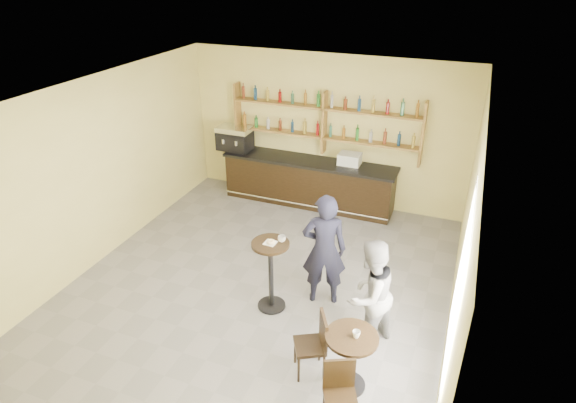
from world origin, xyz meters
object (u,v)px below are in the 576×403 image
(chair_west, at_px, (310,345))
(patron_second, at_px, (369,294))
(pedestal_table, at_px, (271,276))
(chair_south, at_px, (341,399))
(bar_counter, at_px, (309,182))
(espresso_machine, at_px, (235,138))
(pastry_case, at_px, (350,160))
(cafe_table, at_px, (350,361))
(man_main, at_px, (324,250))

(chair_west, bearing_deg, patron_second, 116.88)
(pedestal_table, height_order, chair_south, pedestal_table)
(bar_counter, distance_m, patron_second, 4.33)
(espresso_machine, distance_m, chair_south, 6.59)
(patron_second, bearing_deg, pastry_case, -132.95)
(patron_second, bearing_deg, chair_west, -6.61)
(pedestal_table, height_order, chair_west, pedestal_table)
(chair_west, height_order, patron_second, patron_second)
(cafe_table, bearing_deg, espresso_machine, 130.33)
(bar_counter, xyz_separation_m, espresso_machine, (-1.75, 0.00, 0.77))
(chair_south, bearing_deg, pedestal_table, 107.78)
(pastry_case, relative_size, patron_second, 0.28)
(bar_counter, height_order, pedestal_table, pedestal_table)
(pastry_case, bearing_deg, espresso_machine, -177.63)
(pastry_case, distance_m, pedestal_table, 3.58)
(pastry_case, xyz_separation_m, cafe_table, (1.28, -4.60, -0.74))
(pedestal_table, distance_m, man_main, 0.90)
(bar_counter, height_order, man_main, man_main)
(bar_counter, bearing_deg, pedestal_table, -79.95)
(patron_second, bearing_deg, cafe_table, 27.10)
(chair_south, bearing_deg, patron_second, 65.87)
(chair_west, bearing_deg, pedestal_table, -164.79)
(man_main, distance_m, chair_south, 2.37)
(pedestal_table, bearing_deg, patron_second, -7.68)
(bar_counter, distance_m, pastry_case, 1.09)
(chair_south, distance_m, patron_second, 1.52)
(pastry_case, distance_m, cafe_table, 4.83)
(espresso_machine, relative_size, chair_south, 0.85)
(bar_counter, xyz_separation_m, chair_west, (1.61, -4.55, -0.06))
(pastry_case, relative_size, cafe_table, 0.55)
(pastry_case, bearing_deg, chair_south, -73.31)
(espresso_machine, xyz_separation_m, pedestal_table, (2.38, -3.53, -0.69))
(bar_counter, distance_m, man_main, 3.36)
(espresso_machine, relative_size, chair_west, 0.82)
(espresso_machine, bearing_deg, pedestal_table, -53.21)
(bar_counter, height_order, chair_west, bar_counter)
(chair_west, bearing_deg, pastry_case, 160.56)
(pedestal_table, relative_size, chair_west, 1.31)
(cafe_table, bearing_deg, pedestal_table, 144.92)
(chair_south, bearing_deg, cafe_table, 69.20)
(chair_south, bearing_deg, man_main, 87.13)
(cafe_table, xyz_separation_m, chair_south, (0.05, -0.60, 0.01))
(cafe_table, bearing_deg, chair_south, -85.24)
(cafe_table, relative_size, patron_second, 0.50)
(pastry_case, xyz_separation_m, patron_second, (1.29, -3.74, -0.33))
(man_main, bearing_deg, cafe_table, 101.17)
(bar_counter, xyz_separation_m, pastry_case, (0.88, 0.00, 0.65))
(espresso_machine, bearing_deg, pastry_case, 2.82)
(bar_counter, height_order, pastry_case, pastry_case)
(man_main, xyz_separation_m, chair_south, (0.89, -2.14, -0.50))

